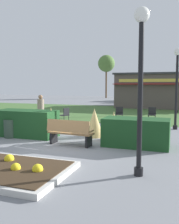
{
  "coord_description": "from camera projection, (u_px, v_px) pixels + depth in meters",
  "views": [
    {
      "loc": [
        3.99,
        -8.06,
        2.2
      ],
      "look_at": [
        0.11,
        2.89,
        0.96
      ],
      "focal_mm": 40.86,
      "sensor_mm": 36.0,
      "label": 1
    }
  ],
  "objects": [
    {
      "name": "hedge_left",
      "position": [
        26.0,
        123.0,
        10.89
      ],
      "size": [
        2.64,
        1.1,
        1.12
      ],
      "primitive_type": "cube",
      "color": "#19421E",
      "rests_on": "ground_plane"
    },
    {
      "name": "ornamental_grass_behind_center",
      "position": [
        132.0,
        128.0,
        10.28
      ],
      "size": [
        0.73,
        0.73,
        0.93
      ],
      "primitive_type": "cone",
      "color": "tan",
      "rests_on": "ground_plane"
    },
    {
      "name": "food_kiosk",
      "position": [
        167.0,
        90.0,
        24.8
      ],
      "size": [
        9.62,
        5.5,
        3.32
      ],
      "color": "#594C47",
      "rests_on": "ground_plane"
    },
    {
      "name": "park_bench",
      "position": [
        70.0,
        132.0,
        9.25
      ],
      "size": [
        1.74,
        0.67,
        0.95
      ],
      "color": "#9E7547",
      "rests_on": "ground_plane"
    },
    {
      "name": "trash_bin",
      "position": [
        10.0,
        128.0,
        10.66
      ],
      "size": [
        0.52,
        0.52,
        0.76
      ],
      "primitive_type": "cylinder",
      "color": "#2D4233",
      "rests_on": "ground_plane"
    },
    {
      "name": "parked_car_center_slot",
      "position": [
        171.0,
        97.0,
        33.11
      ],
      "size": [
        4.28,
        2.21,
        1.2
      ],
      "color": "#B7BABF",
      "rests_on": "ground_plane"
    },
    {
      "name": "parked_car_west_slot",
      "position": [
        131.0,
        96.0,
        34.82
      ],
      "size": [
        4.29,
        2.24,
        1.2
      ],
      "color": "silver",
      "rests_on": "ground_plane"
    },
    {
      "name": "ground_plane",
      "position": [
        60.0,
        147.0,
        9.11
      ],
      "size": [
        80.0,
        80.0,
        0.0
      ],
      "primitive_type": "plane",
      "color": "slate"
    },
    {
      "name": "person_strolling",
      "position": [
        41.0,
        111.0,
        13.17
      ],
      "size": [
        0.34,
        0.34,
        1.69
      ],
      "rotation": [
        0.0,
        0.0,
        5.79
      ],
      "color": "#23232D",
      "rests_on": "ground_plane"
    },
    {
      "name": "lawn_patch",
      "position": [
        126.0,
        113.0,
        20.21
      ],
      "size": [
        36.0,
        12.0,
        0.01
      ],
      "primitive_type": "cube",
      "color": "#446B33",
      "rests_on": "ground_plane"
    },
    {
      "name": "lamppost_far",
      "position": [
        177.0,
        81.0,
        19.64
      ],
      "size": [
        0.36,
        0.36,
        3.97
      ],
      "color": "black",
      "rests_on": "ground_plane"
    },
    {
      "name": "cafe_chair_north",
      "position": [
        152.0,
        113.0,
        14.94
      ],
      "size": [
        0.46,
        0.46,
        0.89
      ],
      "color": "black",
      "rests_on": "ground_plane"
    },
    {
      "name": "flower_bed",
      "position": [
        2.0,
        169.0,
        6.4
      ],
      "size": [
        3.37,
        2.22,
        0.32
      ],
      "color": "beige",
      "rests_on": "ground_plane"
    },
    {
      "name": "ornamental_grass_behind_far",
      "position": [
        114.0,
        126.0,
        10.23
      ],
      "size": [
        0.65,
        0.65,
        1.14
      ],
      "primitive_type": "cone",
      "color": "tan",
      "rests_on": "ground_plane"
    },
    {
      "name": "lamppost_near",
      "position": [
        141.0,
        71.0,
        5.94
      ],
      "size": [
        0.36,
        0.36,
        3.97
      ],
      "color": "black",
      "rests_on": "ground_plane"
    },
    {
      "name": "tree_center_bg",
      "position": [
        106.0,
        64.0,
        42.34
      ],
      "size": [
        2.8,
        2.8,
        7.14
      ],
      "color": "brown",
      "rests_on": "ground_plane"
    },
    {
      "name": "hedge_right",
      "position": [
        136.0,
        132.0,
        9.1
      ],
      "size": [
        2.32,
        1.1,
        1.01
      ],
      "primitive_type": "cube",
      "color": "#19421E",
      "rests_on": "ground_plane"
    },
    {
      "name": "ornamental_grass_behind_right",
      "position": [
        51.0,
        122.0,
        10.83
      ],
      "size": [
        0.51,
        0.51,
        1.26
      ],
      "primitive_type": "cone",
      "color": "tan",
      "rests_on": "ground_plane"
    },
    {
      "name": "ornamental_grass_behind_left",
      "position": [
        94.0,
        123.0,
        10.79
      ],
      "size": [
        0.78,
        0.78,
        1.21
      ],
      "primitive_type": "cone",
      "color": "tan",
      "rests_on": "ground_plane"
    },
    {
      "name": "cafe_chair_center",
      "position": [
        65.0,
        114.0,
        14.62
      ],
      "size": [
        0.57,
        0.57,
        0.89
      ],
      "color": "black",
      "rests_on": "ground_plane"
    },
    {
      "name": "cafe_chair_west",
      "position": [
        119.0,
        113.0,
        15.26
      ],
      "size": [
        0.52,
        0.52,
        0.89
      ],
      "color": "black",
      "rests_on": "ground_plane"
    },
    {
      "name": "lamppost_mid",
      "position": [
        177.0,
        78.0,
        12.4
      ],
      "size": [
        0.36,
        0.36,
        3.97
      ],
      "color": "black",
      "rests_on": "ground_plane"
    }
  ]
}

